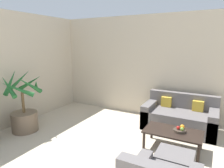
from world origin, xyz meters
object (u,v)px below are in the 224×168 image
orange_fruit (182,127)px  sofa_loveseat (179,117)px  apple_red (178,128)px  coffee_table (173,133)px  fruit_bowl (180,131)px  potted_palm (24,113)px  ottoman (174,165)px  apple_green (182,129)px

orange_fruit → sofa_loveseat: bearing=102.5°
apple_red → coffee_table: bearing=-161.6°
coffee_table → fruit_bowl: 0.13m
apple_red → sofa_loveseat: bearing=98.1°
potted_palm → ottoman: 3.33m
sofa_loveseat → apple_green: (0.21, -1.00, 0.16)m
coffee_table → ottoman: bearing=-76.7°
sofa_loveseat → apple_red: bearing=-81.9°
sofa_loveseat → apple_red: 1.00m
apple_green → fruit_bowl: bearing=146.0°
fruit_bowl → sofa_loveseat: bearing=99.8°
potted_palm → sofa_loveseat: size_ratio=0.88×
ottoman → fruit_bowl: bearing=95.4°
potted_palm → ottoman: size_ratio=2.62×
sofa_loveseat → apple_red: sofa_loveseat is taller
apple_red → orange_fruit: bearing=41.8°
orange_fruit → fruit_bowl: bearing=-125.4°
orange_fruit → potted_palm: bearing=-165.5°
fruit_bowl → ottoman: (0.08, -0.83, -0.19)m
potted_palm → apple_red: 3.31m
ottoman → potted_palm: bearing=179.4°
orange_fruit → ottoman: size_ratio=0.15×
potted_palm → sofa_loveseat: potted_palm is taller
apple_green → ottoman: (0.03, -0.80, -0.25)m
apple_green → ottoman: apple_green is taller
coffee_table → apple_red: 0.15m
ottoman → coffee_table: bearing=103.3°
coffee_table → fruit_bowl: (0.11, 0.03, 0.06)m
fruit_bowl → apple_red: size_ratio=3.46×
coffee_table → ottoman: 0.83m
apple_green → orange_fruit: (-0.01, 0.08, 0.01)m
potted_palm → coffee_table: 3.23m
potted_palm → sofa_loveseat: bearing=29.9°
coffee_table → fruit_bowl: fruit_bowl is taller
apple_red → ottoman: 0.87m
fruit_bowl → ottoman: fruit_bowl is taller
apple_green → ottoman: 0.84m
sofa_loveseat → fruit_bowl: bearing=-80.2°
potted_palm → orange_fruit: bearing=14.5°
coffee_table → orange_fruit: orange_fruit is taller
fruit_bowl → apple_red: apple_red is taller
coffee_table → fruit_bowl: size_ratio=4.66×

